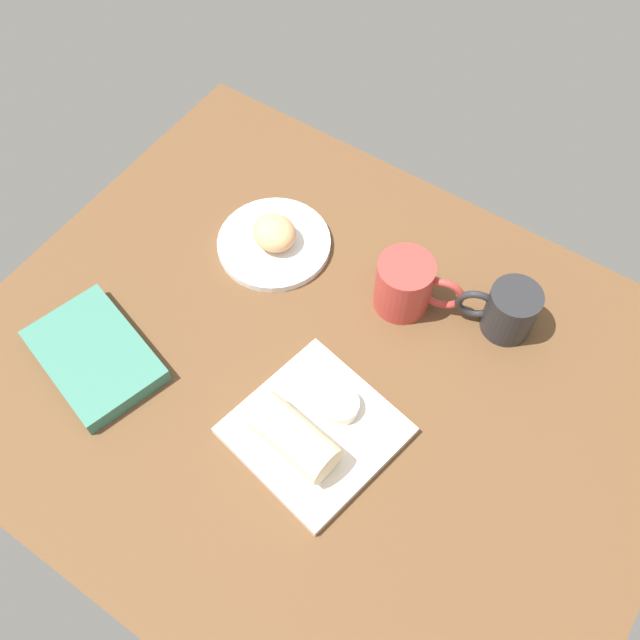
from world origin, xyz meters
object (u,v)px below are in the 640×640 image
object	(u,v)px
scone_pastry	(274,233)
book_stack	(94,356)
coffee_mug	(508,310)
square_plate	(315,431)
sauce_cup	(340,405)
second_mug	(406,285)
round_plate	(274,243)
breakfast_wrap	(294,437)

from	to	relation	value
scone_pastry	book_stack	xyz separation A→B (cm)	(10.48, 34.48, -2.47)
scone_pastry	coffee_mug	xyz separation A→B (cm)	(-40.66, -7.67, 0.79)
square_plate	book_stack	bearing A→B (deg)	14.35
square_plate	sauce_cup	size ratio (longest dim) A/B	3.73
book_stack	second_mug	xyz separation A→B (cm)	(-35.25, -36.96, 3.76)
scone_pastry	second_mug	world-z (taller)	second_mug
square_plate	coffee_mug	size ratio (longest dim) A/B	1.72
sauce_cup	scone_pastry	bearing A→B (deg)	-37.28
round_plate	book_stack	world-z (taller)	book_stack
scone_pastry	square_plate	bearing A→B (deg)	135.42
round_plate	scone_pastry	size ratio (longest dim) A/B	2.48
sauce_cup	book_stack	distance (cm)	39.92
book_stack	second_mug	world-z (taller)	second_mug
breakfast_wrap	coffee_mug	distance (cm)	40.09
sauce_cup	second_mug	xyz separation A→B (cm)	(2.11, -22.94, 2.40)
sauce_cup	coffee_mug	xyz separation A→B (cm)	(-13.78, -28.13, 1.90)
breakfast_wrap	coffee_mug	world-z (taller)	coffee_mug
breakfast_wrap	round_plate	bearing A→B (deg)	49.16
coffee_mug	second_mug	distance (cm)	16.72
square_plate	scone_pastry	bearing A→B (deg)	-44.58
round_plate	sauce_cup	size ratio (longest dim) A/B	3.40
round_plate	square_plate	world-z (taller)	square_plate
breakfast_wrap	second_mug	bearing A→B (deg)	8.38
round_plate	coffee_mug	distance (cm)	41.79
square_plate	second_mug	distance (cm)	28.08
round_plate	square_plate	size ratio (longest dim) A/B	0.91
scone_pastry	second_mug	bearing A→B (deg)	-174.28
scone_pastry	sauce_cup	distance (cm)	33.80
breakfast_wrap	square_plate	bearing A→B (deg)	-6.09
scone_pastry	second_mug	size ratio (longest dim) A/B	0.56
sauce_cup	second_mug	distance (cm)	23.16
scone_pastry	breakfast_wrap	world-z (taller)	breakfast_wrap
coffee_mug	round_plate	bearing A→B (deg)	10.60
square_plate	breakfast_wrap	bearing A→B (deg)	75.24
scone_pastry	coffee_mug	distance (cm)	41.38
square_plate	second_mug	world-z (taller)	second_mug
scone_pastry	second_mug	distance (cm)	24.93
scone_pastry	coffee_mug	size ratio (longest dim) A/B	0.63
square_plate	book_stack	distance (cm)	37.27
round_plate	second_mug	distance (cm)	25.52
sauce_cup	breakfast_wrap	xyz separation A→B (cm)	(2.27, 8.61, 1.95)
round_plate	breakfast_wrap	distance (cm)	38.46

